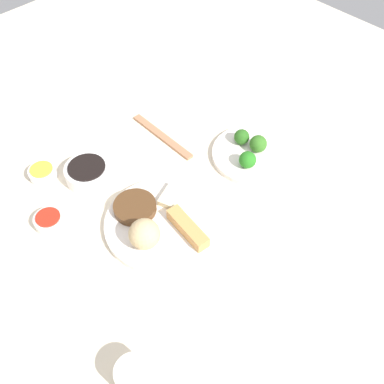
{
  "coord_description": "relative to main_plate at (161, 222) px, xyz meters",
  "views": [
    {
      "loc": [
        0.49,
        -0.38,
        0.87
      ],
      "look_at": [
        -0.0,
        0.09,
        0.06
      ],
      "focal_mm": 42.79,
      "sensor_mm": 36.0,
      "label": 1
    }
  ],
  "objects": [
    {
      "name": "chopsticks_pair",
      "position": [
        -0.21,
        0.19,
        -0.0
      ],
      "size": [
        0.22,
        0.02,
        0.01
      ],
      "primitive_type": "cube",
      "rotation": [
        0.0,
        0.0,
        3.13
      ],
      "color": "#AF7552",
      "rests_on": "tabletop"
    },
    {
      "name": "tabletop",
      "position": [
        0.0,
        0.0,
        -0.02
      ],
      "size": [
        2.2,
        2.2,
        0.02
      ],
      "primitive_type": "cube",
      "color": "beige",
      "rests_on": "ground"
    },
    {
      "name": "soy_sauce_bowl",
      "position": [
        -0.23,
        -0.04,
        0.01
      ],
      "size": [
        0.11,
        0.11,
        0.04
      ],
      "primitive_type": "cylinder",
      "color": "white",
      "rests_on": "tabletop"
    },
    {
      "name": "rice_scoop",
      "position": [
        0.02,
        -0.06,
        0.04
      ],
      "size": [
        0.07,
        0.07,
        0.07
      ],
      "primitive_type": "sphere",
      "color": "tan",
      "rests_on": "main_plate"
    },
    {
      "name": "crab_rangoon_wonton",
      "position": [
        -0.02,
        0.06,
        0.02
      ],
      "size": [
        0.08,
        0.08,
        0.02
      ],
      "primitive_type": "cube",
      "rotation": [
        0.0,
        0.0,
        0.37
      ],
      "color": "beige",
      "rests_on": "main_plate"
    },
    {
      "name": "sauce_ramekin_sweet_and_sour_liquid",
      "position": [
        -0.18,
        -0.18,
        0.02
      ],
      "size": [
        0.06,
        0.06,
        0.0
      ],
      "primitive_type": "cylinder",
      "color": "red",
      "rests_on": "sauce_ramekin_sweet_and_sour"
    },
    {
      "name": "sauce_ramekin_hot_mustard",
      "position": [
        -0.31,
        -0.11,
        0.01
      ],
      "size": [
        0.07,
        0.07,
        0.03
      ],
      "primitive_type": "cylinder",
      "color": "white",
      "rests_on": "tabletop"
    },
    {
      "name": "teacup",
      "position": [
        0.23,
        -0.26,
        0.02
      ],
      "size": [
        0.07,
        0.07,
        0.06
      ],
      "primitive_type": "cylinder",
      "color": "white",
      "rests_on": "tabletop"
    },
    {
      "name": "main_plate",
      "position": [
        0.0,
        0.0,
        0.0
      ],
      "size": [
        0.26,
        0.26,
        0.02
      ],
      "primitive_type": "cylinder",
      "color": "white",
      "rests_on": "tabletop"
    },
    {
      "name": "broccoli_floret_0",
      "position": [
        -0.04,
        0.32,
        0.03
      ],
      "size": [
        0.04,
        0.04,
        0.04
      ],
      "primitive_type": "sphere",
      "color": "#29621C",
      "rests_on": "broccoli_plate"
    },
    {
      "name": "sauce_ramekin_sweet_and_sour",
      "position": [
        -0.18,
        -0.18,
        0.01
      ],
      "size": [
        0.07,
        0.07,
        0.03
      ],
      "primitive_type": "cylinder",
      "color": "white",
      "rests_on": "tabletop"
    },
    {
      "name": "spring_roll",
      "position": [
        0.06,
        0.02,
        0.02
      ],
      "size": [
        0.12,
        0.05,
        0.03
      ],
      "primitive_type": "cube",
      "rotation": [
        0.0,
        0.0,
        3.02
      ],
      "color": "tan",
      "rests_on": "main_plate"
    },
    {
      "name": "soy_sauce_bowl_liquid",
      "position": [
        -0.23,
        -0.04,
        0.04
      ],
      "size": [
        0.09,
        0.09,
        0.0
      ],
      "primitive_type": "cylinder",
      "color": "black",
      "rests_on": "soy_sauce_bowl"
    },
    {
      "name": "broccoli_floret_2",
      "position": [
        0.01,
        0.33,
        0.03
      ],
      "size": [
        0.04,
        0.04,
        0.04
      ],
      "primitive_type": "sphere",
      "color": "#346D21",
      "rests_on": "broccoli_plate"
    },
    {
      "name": "stir_fry_heap",
      "position": [
        -0.06,
        -0.02,
        0.02
      ],
      "size": [
        0.1,
        0.1,
        0.02
      ],
      "primitive_type": "cylinder",
      "color": "#51321A",
      "rests_on": "main_plate"
    },
    {
      "name": "broccoli_plate",
      "position": [
        0.01,
        0.32,
        -0.0
      ],
      "size": [
        0.21,
        0.21,
        0.01
      ],
      "primitive_type": "cylinder",
      "color": "white",
      "rests_on": "tabletop"
    },
    {
      "name": "sauce_ramekin_hot_mustard_liquid",
      "position": [
        -0.31,
        -0.11,
        0.02
      ],
      "size": [
        0.06,
        0.06,
        0.0
      ],
      "primitive_type": "cylinder",
      "color": "gold",
      "rests_on": "sauce_ramekin_hot_mustard"
    },
    {
      "name": "broccoli_floret_1",
      "position": [
        0.02,
        0.27,
        0.03
      ],
      "size": [
        0.04,
        0.04,
        0.04
      ],
      "primitive_type": "sphere",
      "color": "#25741D",
      "rests_on": "broccoli_plate"
    }
  ]
}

